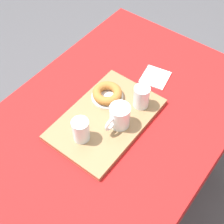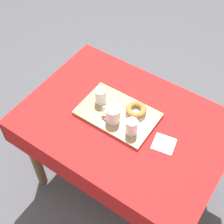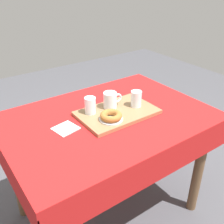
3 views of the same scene
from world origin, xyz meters
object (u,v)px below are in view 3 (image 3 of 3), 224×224
at_px(dining_table, 108,133).
at_px(water_glass_far, 90,106).
at_px(tea_mug_left, 110,101).
at_px(paper_napkin, 66,129).
at_px(serving_tray, 117,113).
at_px(water_glass_near, 136,100).
at_px(donut_plate_left, 111,119).
at_px(sugar_donut_left, 111,116).

bearing_deg(dining_table, water_glass_far, -36.92).
relative_size(tea_mug_left, paper_napkin, 1.04).
bearing_deg(tea_mug_left, dining_table, 42.84).
bearing_deg(dining_table, serving_tray, 169.34).
distance_m(dining_table, water_glass_near, 0.25).
xyz_separation_m(serving_tray, donut_plate_left, (0.08, 0.06, 0.01)).
height_order(dining_table, sugar_donut_left, sugar_donut_left).
height_order(water_glass_near, paper_napkin, water_glass_near).
relative_size(tea_mug_left, donut_plate_left, 0.92).
bearing_deg(paper_napkin, water_glass_far, -166.51).
xyz_separation_m(dining_table, serving_tray, (-0.06, 0.01, 0.12)).
bearing_deg(water_glass_far, sugar_donut_left, 111.57).
distance_m(donut_plate_left, sugar_donut_left, 0.02).
distance_m(serving_tray, donut_plate_left, 0.10).
height_order(serving_tray, paper_napkin, serving_tray).
relative_size(donut_plate_left, paper_napkin, 1.13).
distance_m(dining_table, sugar_donut_left, 0.17).
bearing_deg(serving_tray, water_glass_far, -27.16).
bearing_deg(donut_plate_left, serving_tray, -144.64).
relative_size(serving_tray, paper_napkin, 3.85).
distance_m(dining_table, serving_tray, 0.13).
bearing_deg(water_glass_far, tea_mug_left, 175.11).
xyz_separation_m(serving_tray, paper_napkin, (0.31, -0.03, -0.01)).
bearing_deg(tea_mug_left, donut_plate_left, 56.48).
relative_size(water_glass_near, water_glass_far, 1.00).
relative_size(dining_table, sugar_donut_left, 9.76).
relative_size(serving_tray, sugar_donut_left, 3.68).
xyz_separation_m(dining_table, sugar_donut_left, (0.03, 0.07, 0.16)).
xyz_separation_m(water_glass_near, water_glass_far, (0.26, -0.08, 0.00)).
bearing_deg(paper_napkin, dining_table, 176.49).
bearing_deg(sugar_donut_left, water_glass_near, -167.93).
bearing_deg(sugar_donut_left, paper_napkin, -20.58).
height_order(dining_table, tea_mug_left, tea_mug_left).
distance_m(water_glass_near, paper_napkin, 0.45).
relative_size(dining_table, paper_napkin, 10.19).
relative_size(dining_table, water_glass_far, 12.37).
relative_size(water_glass_far, sugar_donut_left, 0.79).
bearing_deg(serving_tray, paper_napkin, -4.83).
distance_m(water_glass_far, donut_plate_left, 0.14).
bearing_deg(paper_napkin, sugar_donut_left, 159.42).
relative_size(sugar_donut_left, paper_napkin, 1.04).
xyz_separation_m(dining_table, paper_napkin, (0.26, -0.02, 0.11)).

